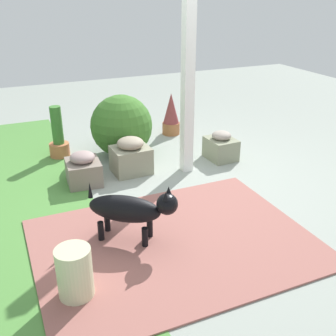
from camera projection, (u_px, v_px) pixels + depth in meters
ground_plane at (183, 187)px, 4.60m from camera, size 12.00×12.00×0.00m
brick_path at (174, 242)px, 3.59m from camera, size 1.80×2.40×0.02m
porch_pillar at (188, 77)px, 4.56m from camera, size 0.12×0.12×2.28m
stone_planter_nearest at (221, 147)px, 5.28m from camera, size 0.41×0.35×0.38m
stone_planter_mid at (131, 156)px, 4.88m from camera, size 0.39×0.45×0.45m
stone_planter_far at (83, 169)px, 4.62m from camera, size 0.44×0.40×0.38m
round_shrub at (121, 126)px, 5.31m from camera, size 0.81×0.81×0.81m
terracotta_pot_spiky at (171, 115)px, 6.12m from camera, size 0.26×0.26×0.63m
terracotta_pot_tall at (58, 139)px, 5.33m from camera, size 0.26×0.26×0.68m
dog at (131, 209)px, 3.50m from camera, size 0.61×0.72×0.55m
ceramic_urn at (75, 273)px, 2.90m from camera, size 0.26×0.26×0.41m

